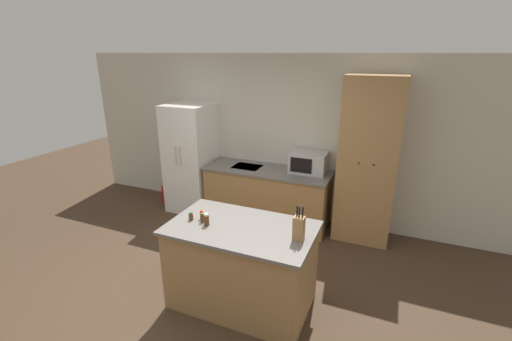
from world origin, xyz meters
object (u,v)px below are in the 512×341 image
Objects in this scene: spice_bottle_short_red at (202,218)px; spice_bottle_green_herb at (191,216)px; pantry_cabinet at (368,162)px; knife_block at (299,228)px; spice_bottle_amber_oil at (206,220)px; fire_extinguisher at (166,194)px; refrigerator at (191,158)px; spice_bottle_tall_dark at (202,215)px; microwave at (309,162)px.

spice_bottle_short_red is 0.14m from spice_bottle_green_herb.
knife_block is (-0.41, -2.00, -0.12)m from pantry_cabinet.
pantry_cabinet is 2.50m from spice_bottle_amber_oil.
fire_extinguisher is (-1.97, 1.90, -0.80)m from spice_bottle_short_red.
knife_block is (2.43, -1.91, 0.14)m from refrigerator.
refrigerator is at bearing 125.73° from spice_bottle_tall_dark.
spice_bottle_amber_oil is (-0.51, -2.13, -0.06)m from microwave.
spice_bottle_green_herb is at bearing -109.21° from microwave.
spice_bottle_amber_oil is at bearing -29.84° from spice_bottle_short_red.
spice_bottle_amber_oil is at bearing -43.50° from fire_extinguisher.
fire_extinguisher is (-3.00, 1.85, -0.88)m from knife_block.
knife_block is 3.53× the size of spice_bottle_short_red.
refrigerator reaches higher than microwave.
pantry_cabinet reaches higher than fire_extinguisher.
pantry_cabinet is at bearing -3.24° from microwave.
spice_bottle_tall_dark is (-1.07, 0.02, -0.08)m from knife_block.
spice_bottle_short_red is at bearing -54.22° from refrigerator.
knife_block is 3.67× the size of spice_bottle_tall_dark.
spice_bottle_tall_dark is 2.78m from fire_extinguisher.
spice_bottle_tall_dark is 0.08m from spice_bottle_short_red.
knife_block reaches higher than spice_bottle_tall_dark.
microwave is 6.37× the size of spice_bottle_green_herb.
pantry_cabinet is 2.48m from spice_bottle_tall_dark.
spice_bottle_tall_dark is at bearing 34.36° from spice_bottle_green_herb.
spice_bottle_tall_dark is 0.16m from spice_bottle_amber_oil.
fire_extinguisher is at bearing -177.59° from pantry_cabinet.
spice_bottle_green_herb is at bearing -46.06° from fire_extinguisher.
spice_bottle_tall_dark is 0.96× the size of spice_bottle_short_red.
spice_bottle_green_herb is 2.76m from fire_extinguisher.
spice_bottle_short_red is at bearing -177.55° from knife_block.
spice_bottle_tall_dark is (1.36, -1.89, 0.06)m from refrigerator.
knife_block is at bearing -31.76° from fire_extinguisher.
spice_bottle_short_red is at bearing -125.19° from pantry_cabinet.
pantry_cabinet is 3.56m from fire_extinguisher.
pantry_cabinet reaches higher than microwave.
spice_bottle_tall_dark is at bearing 139.48° from spice_bottle_amber_oil.
spice_bottle_short_red is 2.85m from fire_extinguisher.
microwave is at bearing 74.23° from spice_bottle_short_red.
fire_extinguisher is at bearing -175.73° from microwave.
refrigerator is 5.25× the size of knife_block.
spice_bottle_amber_oil is 0.33× the size of fire_extinguisher.
fire_extinguisher is at bearing 136.07° from spice_bottle_short_red.
pantry_cabinet is at bearing 1.81° from refrigerator.
knife_block is 0.89× the size of fire_extinguisher.
pantry_cabinet is 24.82× the size of spice_bottle_tall_dark.
spice_bottle_amber_oil is at bearing -174.73° from knife_block.
refrigerator is 0.93m from fire_extinguisher.
knife_block is (0.43, -2.05, 0.01)m from microwave.
spice_bottle_tall_dark is at bearing 127.18° from spice_bottle_short_red.
spice_bottle_amber_oil is at bearing -123.18° from pantry_cabinet.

